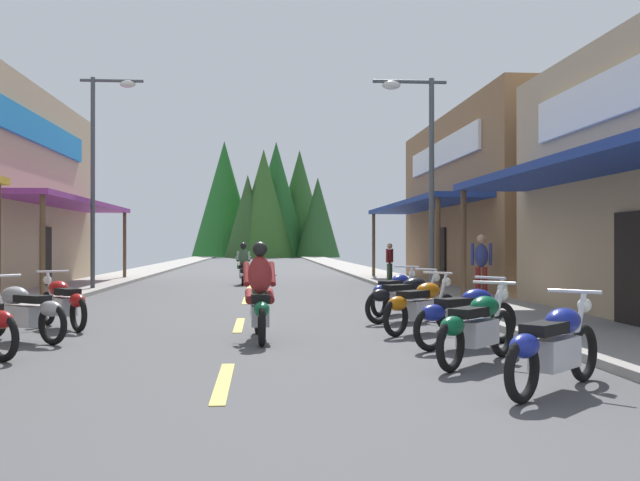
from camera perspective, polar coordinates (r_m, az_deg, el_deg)
ground at (r=32.43m, az=-5.32°, el=-3.03°), size 9.12×93.70×0.10m
sidewalk_left at (r=33.00m, az=-15.33°, el=-2.78°), size 2.34×93.70×0.12m
sidewalk_right at (r=32.86m, az=4.73°, el=-2.80°), size 2.34×93.70×0.12m
centerline_dashes at (r=35.39m, az=-5.26°, el=-2.70°), size 0.16×70.13×0.01m
storefront_right_far at (r=27.80m, az=17.52°, el=2.92°), size 9.79×13.39×6.12m
streetlamp_left at (r=24.48m, az=-16.71°, el=6.46°), size 1.99×0.30×6.85m
streetlamp_right at (r=19.81m, az=7.87°, el=6.60°), size 1.99×0.30×5.97m
motorcycle_parked_right_0 at (r=8.01m, az=17.80°, el=-7.79°), size 1.61×1.55×1.04m
motorcycle_parked_right_1 at (r=9.56m, az=12.15°, el=-6.55°), size 1.51×1.66×1.04m
motorcycle_parked_right_2 at (r=11.07m, az=11.33°, el=-5.69°), size 1.89×1.18×1.04m
motorcycle_parked_right_3 at (r=12.69m, az=7.87°, el=-4.99°), size 1.63×1.53×1.04m
motorcycle_parked_right_4 at (r=14.45m, az=6.78°, el=-4.40°), size 1.88×1.19×1.04m
motorcycle_parked_right_5 at (r=15.98m, az=5.90°, el=-4.00°), size 1.41×1.73×1.04m
motorcycle_parked_left_3 at (r=12.40m, az=-22.15°, el=-5.09°), size 1.75×1.40×1.04m
motorcycle_parked_left_4 at (r=14.02m, az=-19.44°, el=-4.52°), size 1.31×1.81×1.04m
rider_cruising_lead at (r=11.66m, az=-4.73°, el=-4.59°), size 0.60×2.14×1.57m
rider_cruising_trailing at (r=27.36m, az=-6.02°, el=-2.08°), size 0.60×2.14×1.57m
pedestrian_by_shop at (r=20.29m, az=12.50°, el=-1.62°), size 0.55×0.35×1.79m
pedestrian_waiting at (r=27.82m, az=5.46°, el=-1.58°), size 0.42×0.49×1.54m
treeline_backdrop at (r=82.37m, az=-4.16°, el=2.86°), size 16.60×11.26×13.29m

